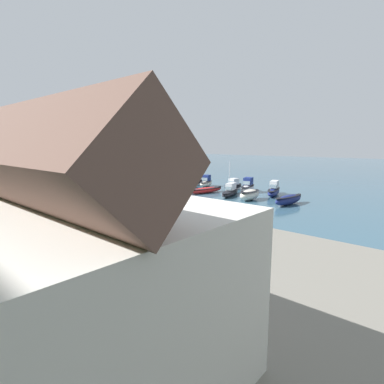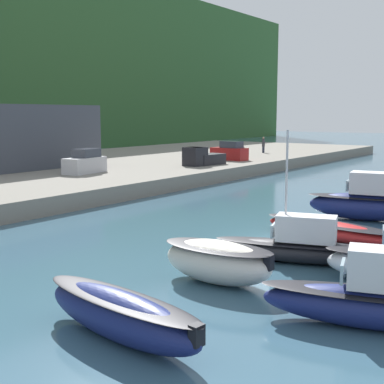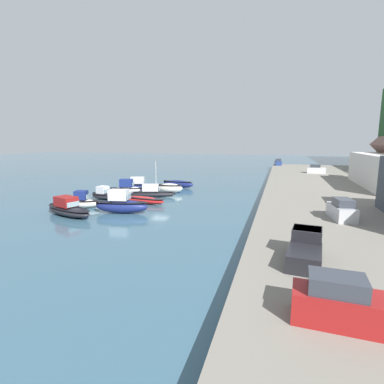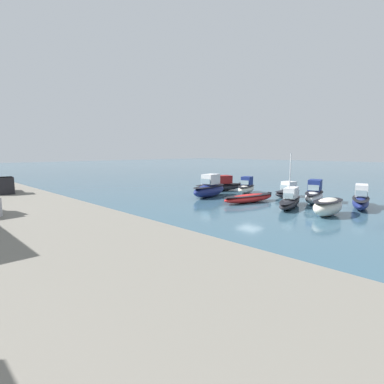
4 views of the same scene
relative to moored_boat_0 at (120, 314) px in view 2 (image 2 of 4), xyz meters
name	(u,v)px [view 2 (image 2 of 4)]	position (x,y,z in m)	size (l,w,h in m)	color
ground_plane	(278,240)	(13.85, 1.82, -0.76)	(320.00, 320.00, 0.00)	#385B70
yacht_club_building	(10,136)	(21.99, 35.27, 3.54)	(14.71, 10.44, 6.10)	#3D424C
moored_boat_0	(120,314)	(0.00, 0.00, 0.00)	(2.31, 6.58, 1.44)	navy
moored_boat_1	(218,261)	(6.03, 0.54, 0.12)	(2.13, 4.71, 1.68)	white
moored_boat_2	(299,246)	(10.53, -0.80, 0.00)	(3.63, 7.56, 5.81)	black
moored_boat_3	(328,229)	(15.45, -0.21, -0.23)	(3.28, 7.74, 0.99)	red
moored_boat_4	(365,202)	(21.69, -0.14, 0.35)	(3.32, 7.10, 2.98)	navy
moored_boat_5	(379,300)	(5.13, -5.83, 0.15)	(3.54, 7.22, 2.50)	navy
parked_car_1	(230,152)	(41.49, 21.74, 1.40)	(2.05, 4.30, 2.16)	maroon
parked_car_3	(85,163)	(22.32, 25.06, 1.40)	(4.42, 2.39, 2.16)	#B7B7BC
pickup_truck_0	(201,157)	(34.42, 20.79, 1.31)	(4.93, 2.53, 1.90)	black
person_on_quay	(263,145)	(53.96, 24.01, 1.59)	(0.40, 0.40, 2.14)	#232838
dog_on_quay	(243,148)	(55.66, 28.11, 0.94)	(0.83, 0.70, 0.68)	black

